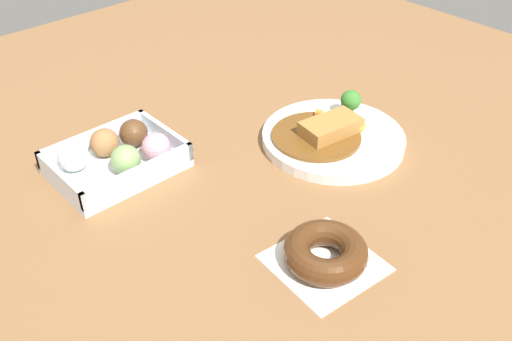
# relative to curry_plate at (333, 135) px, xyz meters

# --- Properties ---
(ground_plane) EXTENTS (1.60, 1.60, 0.00)m
(ground_plane) POSITION_rel_curry_plate_xyz_m (0.14, -0.02, -0.01)
(ground_plane) COLOR brown
(curry_plate) EXTENTS (0.24, 0.24, 0.07)m
(curry_plate) POSITION_rel_curry_plate_xyz_m (0.00, 0.00, 0.00)
(curry_plate) COLOR white
(curry_plate) RESTS_ON ground_plane
(donut_box) EXTENTS (0.19, 0.14, 0.06)m
(donut_box) POSITION_rel_curry_plate_xyz_m (0.31, -0.18, 0.01)
(donut_box) COLOR silver
(donut_box) RESTS_ON ground_plane
(chocolate_ring_donut) EXTENTS (0.14, 0.14, 0.04)m
(chocolate_ring_donut) POSITION_rel_curry_plate_xyz_m (0.22, 0.18, 0.00)
(chocolate_ring_donut) COLOR white
(chocolate_ring_donut) RESTS_ON ground_plane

